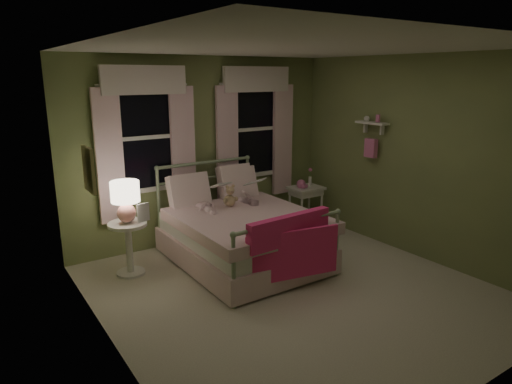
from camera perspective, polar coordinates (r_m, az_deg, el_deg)
room_shell at (r=4.81m, az=5.00°, el=1.88°), size 4.20×4.20×4.20m
bed at (r=5.84m, az=-1.81°, el=-5.24°), size 1.58×2.04×1.18m
pink_throw at (r=4.98m, az=4.38°, el=-5.98°), size 1.10×0.28×0.71m
child_left at (r=5.90m, az=-6.43°, el=0.61°), size 0.29×0.22×0.74m
child_right at (r=6.18m, az=-1.82°, el=0.83°), size 0.32×0.26×0.64m
book_left at (r=5.68m, az=-5.27°, el=0.33°), size 0.21×0.13×0.26m
book_right at (r=5.97m, az=-0.55°, el=0.66°), size 0.23×0.19×0.26m
teddy_bear at (r=5.94m, az=-3.29°, el=-0.72°), size 0.22×0.17×0.29m
nightstand_left at (r=5.67m, az=-15.63°, el=-5.93°), size 0.46×0.46×0.65m
table_lamp at (r=5.52m, az=-16.01°, el=-0.70°), size 0.33×0.33×0.49m
book_nightstand at (r=5.55m, az=-14.56°, el=-3.69°), size 0.20×0.25×0.02m
nightstand_right at (r=7.16m, az=6.25°, el=-0.13°), size 0.50×0.40×0.64m
pink_toy at (r=7.06m, az=5.69°, el=0.99°), size 0.14×0.19×0.14m
bud_vase at (r=7.22m, az=6.78°, el=1.92°), size 0.06×0.06×0.28m
window_left at (r=6.10m, az=-13.54°, el=7.27°), size 1.34×0.13×1.96m
window_right at (r=6.88m, az=-0.05°, el=8.43°), size 1.34×0.13×1.96m
wall_shelf at (r=6.57m, az=14.23°, el=6.85°), size 0.15×0.50×0.60m
framed_picture at (r=4.45m, az=-20.16°, el=2.64°), size 0.03×0.32×0.42m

